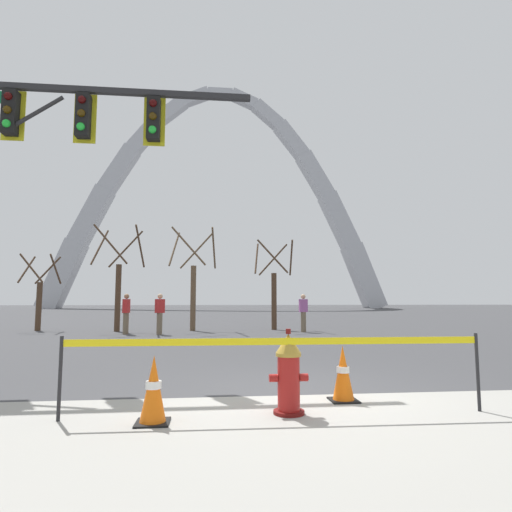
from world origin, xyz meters
name	(u,v)px	position (x,y,z in m)	size (l,w,h in m)	color
ground_plane	(301,394)	(0.00, 0.00, 0.00)	(240.00, 240.00, 0.00)	#3D3D3F
fire_hydrant	(288,374)	(-0.38, -1.08, 0.47)	(0.46, 0.48, 0.99)	#5E0F0D
caution_tape_barrier	(278,360)	(-0.52, -1.16, 0.63)	(4.90, 0.14, 0.93)	#232326
traffic_cone_by_hydrant	(153,390)	(-1.90, -1.31, 0.36)	(0.36, 0.36, 0.73)	black
traffic_cone_mid_sidewalk	(343,374)	(0.46, -0.54, 0.36)	(0.36, 0.36, 0.73)	black
traffic_signal_gantry	(26,151)	(-4.96, 2.45, 4.27)	(6.42, 0.44, 6.00)	#232326
monument_arch	(219,206)	(0.00, 67.03, 17.71)	(58.98, 3.28, 39.93)	#B2B5BC
tree_far_left	(39,297)	(-8.88, 13.70, 1.49)	(1.57, 1.57, 3.36)	#473323
tree_left_mid	(118,284)	(-5.30, 12.84, 2.02)	(2.09, 2.10, 4.54)	#473323
tree_center_left	(193,285)	(-2.08, 12.95, 2.01)	(2.07, 2.09, 4.51)	brown
tree_center_right	(274,290)	(1.59, 13.22, 1.80)	(1.87, 1.88, 4.06)	#473323
pedestrian_walking_left	(303,313)	(2.61, 11.64, 0.82)	(0.36, 0.23, 1.59)	brown
pedestrian_standing_center	(160,313)	(-3.28, 10.95, 0.82)	(0.39, 0.37, 1.59)	brown
pedestrian_walking_right	(126,313)	(-4.62, 11.21, 0.82)	(0.25, 0.37, 1.59)	brown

